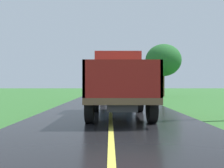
% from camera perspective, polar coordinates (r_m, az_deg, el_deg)
% --- Properties ---
extents(banana_truck_near, '(2.39, 5.82, 2.80)m').
position_cam_1_polar(banana_truck_near, '(10.65, 1.46, 0.42)').
color(banana_truck_near, '#2D2D30').
rests_on(banana_truck_near, road_surface).
extents(banana_truck_far, '(2.38, 5.81, 2.80)m').
position_cam_1_polar(banana_truck_far, '(20.37, 0.88, 0.09)').
color(banana_truck_far, '#2D2D30').
rests_on(banana_truck_far, road_surface).
extents(roadside_tree_near_left, '(4.18, 4.18, 6.15)m').
position_cam_1_polar(roadside_tree_near_left, '(29.14, 11.98, 5.49)').
color(roadside_tree_near_left, '#4C3823').
rests_on(roadside_tree_near_left, ground).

